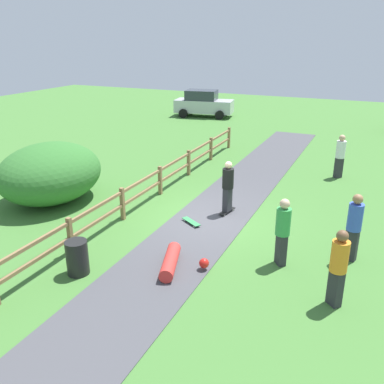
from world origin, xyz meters
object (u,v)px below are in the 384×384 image
object	(u,v)px
bystander_orange	(339,264)
bystander_green	(283,229)
skateboard_loose	(191,222)
bystander_white	(340,154)
trash_bin	(77,258)
skater_fallen	(173,262)
skater_riding	(228,185)
parked_car_silver	(203,103)
bush_large	(50,173)
bystander_blue	(354,224)

from	to	relation	value
bystander_orange	bystander_green	world-z (taller)	bystander_green
bystander_orange	bystander_green	xyz separation A→B (m)	(-1.51, 1.28, 0.00)
skateboard_loose	bystander_green	xyz separation A→B (m)	(3.17, -1.30, 0.94)
skateboard_loose	bystander_white	xyz separation A→B (m)	(3.73, 6.86, 0.94)
trash_bin	bystander_orange	size ratio (longest dim) A/B	0.49
trash_bin	skater_fallen	distance (m)	2.42
skateboard_loose	bystander_green	world-z (taller)	bystander_green
skater_riding	skater_fallen	world-z (taller)	skater_riding
trash_bin	bystander_white	distance (m)	11.91
bystander_white	skater_riding	bearing A→B (deg)	-118.12
bystander_white	parked_car_silver	size ratio (longest dim) A/B	0.42
bush_large	trash_bin	bearing A→B (deg)	-42.06
skater_fallen	parked_car_silver	bearing A→B (deg)	110.79
trash_bin	skater_fallen	bearing A→B (deg)	29.79
bystander_white	bystander_blue	bearing A→B (deg)	-81.29
skater_fallen	bystander_orange	size ratio (longest dim) A/B	0.84
bystander_green	skateboard_loose	bearing A→B (deg)	157.74
skateboard_loose	parked_car_silver	size ratio (longest dim) A/B	0.18
bystander_orange	bystander_green	bearing A→B (deg)	139.74
skater_fallen	bystander_orange	bearing A→B (deg)	1.41
skater_riding	parked_car_silver	size ratio (longest dim) A/B	0.41
skater_fallen	bystander_blue	world-z (taller)	bystander_blue
skater_fallen	bystander_blue	bearing A→B (deg)	29.93
bystander_blue	skater_riding	bearing A→B (deg)	158.70
bush_large	bystander_white	size ratio (longest dim) A/B	2.16
skater_riding	bystander_orange	world-z (taller)	bystander_orange
trash_bin	bystander_green	distance (m)	5.27
trash_bin	parked_car_silver	size ratio (longest dim) A/B	0.20
bush_large	bystander_blue	size ratio (longest dim) A/B	2.12
skateboard_loose	bystander_green	size ratio (longest dim) A/B	0.43
parked_car_silver	trash_bin	bearing A→B (deg)	-75.35
bush_large	bystander_white	bearing A→B (deg)	37.60
bystander_green	skater_fallen	bearing A→B (deg)	-150.91
bystander_white	skateboard_loose	bearing A→B (deg)	-118.53
bystander_blue	bystander_orange	size ratio (longest dim) A/B	1.02
bystander_blue	bush_large	bearing A→B (deg)	179.48
skater_fallen	bystander_green	world-z (taller)	bystander_green
bystander_white	trash_bin	bearing A→B (deg)	-115.50
skateboard_loose	bystander_green	distance (m)	3.56
bush_large	skater_fallen	xyz separation A→B (m)	(6.15, -2.47, -0.86)
bystander_orange	bystander_white	size ratio (longest dim) A/B	1.00
bush_large	bystander_green	bearing A→B (deg)	-7.22
bush_large	bystander_orange	size ratio (longest dim) A/B	2.16
bystander_green	trash_bin	bearing A→B (deg)	-150.59
bush_large	bystander_orange	xyz separation A→B (m)	(10.13, -2.37, -0.04)
trash_bin	parked_car_silver	bearing A→B (deg)	104.65
skater_fallen	bystander_white	bearing A→B (deg)	72.37
skater_riding	bystander_green	distance (m)	3.54
trash_bin	skater_fallen	xyz separation A→B (m)	(2.09, 1.20, -0.25)
bystander_orange	bystander_blue	bearing A→B (deg)	86.41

